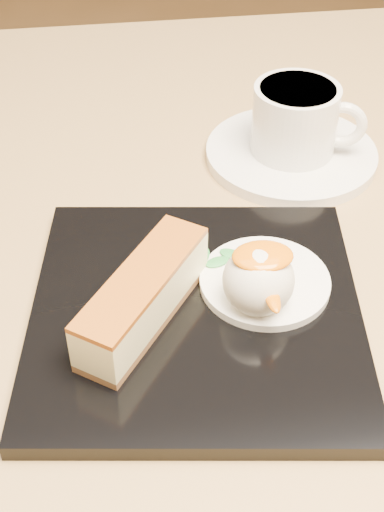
{
  "coord_description": "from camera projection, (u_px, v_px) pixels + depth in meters",
  "views": [
    {
      "loc": [
        -0.05,
        -0.42,
        1.07
      ],
      "look_at": [
        -0.0,
        -0.07,
        0.76
      ],
      "focal_mm": 50.0,
      "sensor_mm": 36.0,
      "label": 1
    }
  ],
  "objects": [
    {
      "name": "mint_sprig",
      "position": [
        217.0,
        257.0,
        0.5
      ],
      "size": [
        0.04,
        0.03,
        0.0
      ],
      "color": "green",
      "rests_on": "cream_smear"
    },
    {
      "name": "cheesecake",
      "position": [
        143.0,
        297.0,
        0.46
      ],
      "size": [
        0.1,
        0.12,
        0.04
      ],
      "rotation": [
        0.0,
        0.0,
        0.95
      ],
      "color": "brown",
      "rests_on": "dessert_plate"
    },
    {
      "name": "mango_sauce",
      "position": [
        263.0,
        256.0,
        0.45
      ],
      "size": [
        0.04,
        0.03,
        0.01
      ],
      "primitive_type": "ellipsoid",
      "color": "orange",
      "rests_on": "ice_cream_scoop"
    },
    {
      "name": "cream_smear",
      "position": [
        265.0,
        281.0,
        0.49
      ],
      "size": [
        0.09,
        0.09,
        0.01
      ],
      "primitive_type": "cylinder",
      "color": "white",
      "rests_on": "dessert_plate"
    },
    {
      "name": "saucer",
      "position": [
        291.0,
        154.0,
        0.63
      ],
      "size": [
        0.15,
        0.15,
        0.01
      ],
      "primitive_type": "cylinder",
      "color": "white",
      "rests_on": "table"
    },
    {
      "name": "coffee_cup",
      "position": [
        297.0,
        119.0,
        0.6
      ],
      "size": [
        0.1,
        0.07,
        0.06
      ],
      "rotation": [
        0.0,
        0.0,
        -0.35
      ],
      "color": "white",
      "rests_on": "saucer"
    },
    {
      "name": "table",
      "position": [
        181.0,
        362.0,
        0.66
      ],
      "size": [
        0.8,
        0.8,
        0.72
      ],
      "color": "black",
      "rests_on": "ground"
    },
    {
      "name": "ice_cream_scoop",
      "position": [
        258.0,
        280.0,
        0.46
      ],
      "size": [
        0.05,
        0.05,
        0.05
      ],
      "primitive_type": "sphere",
      "color": "white",
      "rests_on": "cream_smear"
    },
    {
      "name": "dessert_plate",
      "position": [
        196.0,
        313.0,
        0.48
      ],
      "size": [
        0.25,
        0.25,
        0.01
      ],
      "primitive_type": "cube",
      "rotation": [
        0.0,
        0.0,
        -0.14
      ],
      "color": "black",
      "rests_on": "table"
    }
  ]
}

